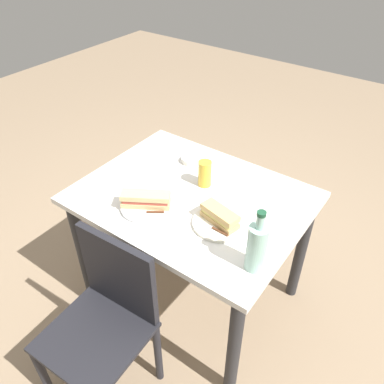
# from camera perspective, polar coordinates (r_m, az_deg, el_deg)

# --- Properties ---
(ground_plane) EXTENTS (8.00, 8.00, 0.00)m
(ground_plane) POSITION_cam_1_polar(r_m,az_deg,el_deg) (2.42, -0.00, -14.54)
(ground_plane) COLOR #8C755B
(dining_table) EXTENTS (1.08, 0.83, 0.75)m
(dining_table) POSITION_cam_1_polar(r_m,az_deg,el_deg) (1.96, -0.00, -3.21)
(dining_table) COLOR silver
(dining_table) RESTS_ON ground
(chair_far) EXTENTS (0.42, 0.42, 0.85)m
(chair_far) POSITION_cam_1_polar(r_m,az_deg,el_deg) (1.77, -12.33, -17.27)
(chair_far) COLOR black
(chair_far) RESTS_ON ground
(plate_near) EXTENTS (0.24, 0.24, 0.01)m
(plate_near) POSITION_cam_1_polar(r_m,az_deg,el_deg) (1.82, -6.70, -2.10)
(plate_near) COLOR white
(plate_near) RESTS_ON dining_table
(baguette_sandwich_near) EXTENTS (0.23, 0.18, 0.07)m
(baguette_sandwich_near) POSITION_cam_1_polar(r_m,az_deg,el_deg) (1.79, -6.79, -1.08)
(baguette_sandwich_near) COLOR #DBB77A
(baguette_sandwich_near) RESTS_ON plate_near
(knife_near) EXTENTS (0.15, 0.11, 0.01)m
(knife_near) POSITION_cam_1_polar(r_m,az_deg,el_deg) (1.77, -6.64, -2.95)
(knife_near) COLOR silver
(knife_near) RESTS_ON plate_near
(plate_far) EXTENTS (0.24, 0.24, 0.01)m
(plate_far) POSITION_cam_1_polar(r_m,az_deg,el_deg) (1.72, 4.03, -4.56)
(plate_far) COLOR silver
(plate_far) RESTS_ON dining_table
(baguette_sandwich_far) EXTENTS (0.19, 0.11, 0.07)m
(baguette_sandwich_far) POSITION_cam_1_polar(r_m,az_deg,el_deg) (1.70, 4.09, -3.53)
(baguette_sandwich_far) COLOR tan
(baguette_sandwich_far) RESTS_ON plate_far
(knife_far) EXTENTS (0.18, 0.02, 0.01)m
(knife_far) POSITION_cam_1_polar(r_m,az_deg,el_deg) (1.68, 3.06, -5.28)
(knife_far) COLOR silver
(knife_far) RESTS_ON plate_far
(water_bottle) EXTENTS (0.08, 0.08, 0.28)m
(water_bottle) POSITION_cam_1_polar(r_m,az_deg,el_deg) (1.49, 9.49, -7.91)
(water_bottle) COLOR #99C6B7
(water_bottle) RESTS_ON dining_table
(beer_glass) EXTENTS (0.07, 0.07, 0.13)m
(beer_glass) POSITION_cam_1_polar(r_m,az_deg,el_deg) (1.91, 1.96, 2.69)
(beer_glass) COLOR gold
(beer_glass) RESTS_ON dining_table
(olive_bowl) EXTENTS (0.11, 0.11, 0.03)m
(olive_bowl) POSITION_cam_1_polar(r_m,az_deg,el_deg) (2.11, -0.13, 4.80)
(olive_bowl) COLOR silver
(olive_bowl) RESTS_ON dining_table
(paper_napkin) EXTENTS (0.18, 0.18, 0.00)m
(paper_napkin) POSITION_cam_1_polar(r_m,az_deg,el_deg) (2.09, -7.50, 3.57)
(paper_napkin) COLOR white
(paper_napkin) RESTS_ON dining_table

